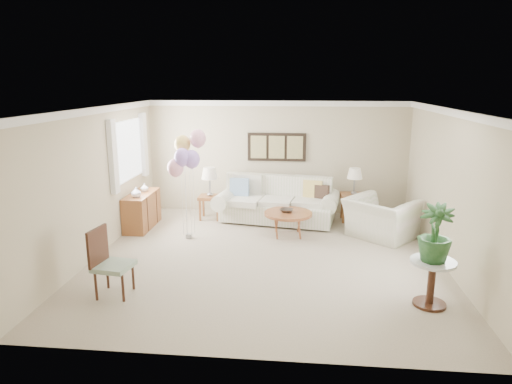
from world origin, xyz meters
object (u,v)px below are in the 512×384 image
sofa (278,204)px  armchair (381,218)px  balloon_cluster (186,154)px  accent_chair (108,261)px  coffee_table (288,214)px

sofa → armchair: bearing=-23.4°
sofa → balloon_cluster: bearing=-141.5°
sofa → armchair: size_ratio=2.32×
sofa → accent_chair: 4.45m
sofa → coffee_table: 1.00m
accent_chair → sofa: bearing=59.9°
sofa → balloon_cluster: (-1.69, -1.34, 1.30)m
armchair → accent_chair: 5.22m
balloon_cluster → armchair: bearing=6.7°
accent_chair → coffee_table: bearing=49.1°
sofa → coffee_table: sofa is taller
coffee_table → armchair: size_ratio=0.79×
sofa → coffee_table: bearing=-75.1°
armchair → balloon_cluster: balloon_cluster is taller
sofa → armchair: (2.08, -0.90, 0.01)m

